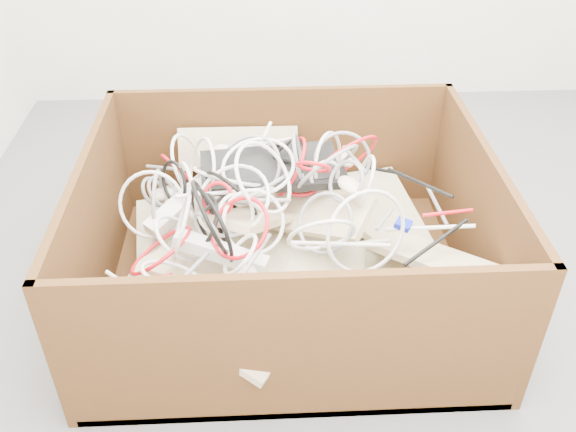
{
  "coord_description": "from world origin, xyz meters",
  "views": [
    {
      "loc": [
        -0.31,
        -1.63,
        1.47
      ],
      "look_at": [
        -0.23,
        -0.02,
        0.3
      ],
      "focal_mm": 39.11,
      "sensor_mm": 36.0,
      "label": 1
    }
  ],
  "objects_px": {
    "cardboard_box": "(283,261)",
    "power_strip_left": "(186,199)",
    "power_strip_right": "(221,252)",
    "vga_plug": "(403,224)"
  },
  "relations": [
    {
      "from": "cardboard_box",
      "to": "power_strip_left",
      "type": "relative_size",
      "value": 3.98
    },
    {
      "from": "power_strip_right",
      "to": "vga_plug",
      "type": "distance_m",
      "value": 0.54
    },
    {
      "from": "power_strip_left",
      "to": "power_strip_right",
      "type": "relative_size",
      "value": 1.15
    },
    {
      "from": "power_strip_left",
      "to": "vga_plug",
      "type": "distance_m",
      "value": 0.68
    },
    {
      "from": "cardboard_box",
      "to": "power_strip_right",
      "type": "height_order",
      "value": "cardboard_box"
    },
    {
      "from": "power_strip_right",
      "to": "cardboard_box",
      "type": "bearing_deg",
      "value": 66.61
    },
    {
      "from": "power_strip_right",
      "to": "vga_plug",
      "type": "bearing_deg",
      "value": 27.41
    },
    {
      "from": "vga_plug",
      "to": "power_strip_right",
      "type": "bearing_deg",
      "value": -140.51
    },
    {
      "from": "vga_plug",
      "to": "cardboard_box",
      "type": "bearing_deg",
      "value": -168.39
    },
    {
      "from": "power_strip_right",
      "to": "vga_plug",
      "type": "relative_size",
      "value": 6.06
    }
  ]
}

